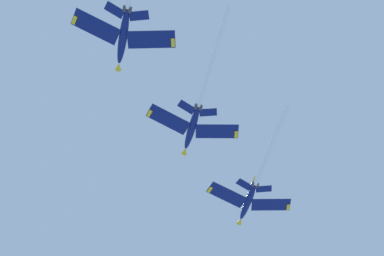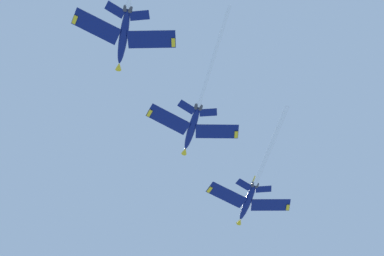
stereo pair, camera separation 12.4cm
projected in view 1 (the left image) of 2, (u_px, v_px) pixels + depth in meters
jet_lead at (255, 184)px, 124.39m from camera, size 20.11×33.83×13.49m
jet_second at (196, 114)px, 113.60m from camera, size 20.09×34.32×14.55m
jet_third at (128, 6)px, 99.60m from camera, size 20.13×39.73×15.61m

